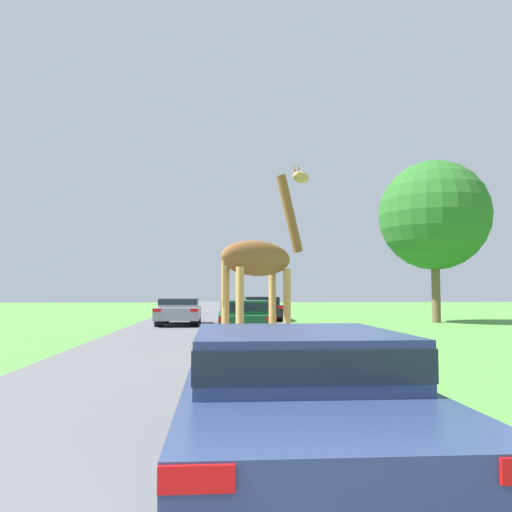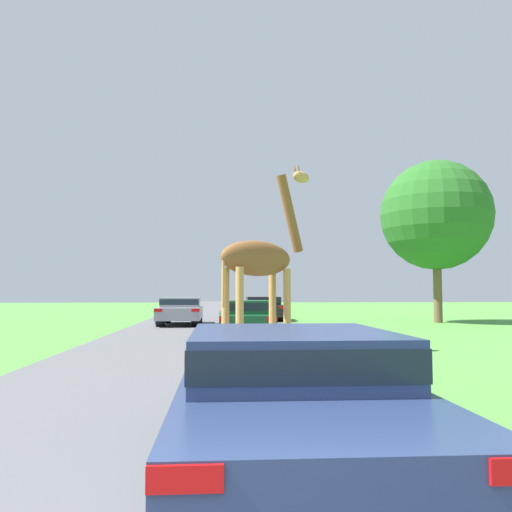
{
  "view_description": "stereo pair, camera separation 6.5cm",
  "coord_description": "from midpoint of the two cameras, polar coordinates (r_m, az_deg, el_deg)",
  "views": [
    {
      "loc": [
        0.31,
        -0.68,
        1.55
      ],
      "look_at": [
        1.27,
        12.27,
        2.41
      ],
      "focal_mm": 38.0,
      "sensor_mm": 36.0,
      "label": 1
    },
    {
      "loc": [
        0.38,
        -0.68,
        1.55
      ],
      "look_at": [
        1.27,
        12.27,
        2.41
      ],
      "focal_mm": 38.0,
      "sensor_mm": 36.0,
      "label": 2
    }
  ],
  "objects": [
    {
      "name": "road",
      "position": [
        30.72,
        -4.9,
        -6.68
      ],
      "size": [
        7.27,
        120.0,
        0.0
      ],
      "color": "#5B5B5E",
      "rests_on": "ground"
    },
    {
      "name": "car_far_ahead",
      "position": [
        30.12,
        0.5,
        -5.44
      ],
      "size": [
        2.0,
        4.75,
        1.28
      ],
      "color": "black",
      "rests_on": "ground"
    },
    {
      "name": "car_queue_left",
      "position": [
        18.18,
        -1.36,
        -6.55
      ],
      "size": [
        1.73,
        4.13,
        1.26
      ],
      "color": "#144C28",
      "rests_on": "ground"
    },
    {
      "name": "giraffe_near_road",
      "position": [
        13.08,
        0.35,
        -0.82
      ],
      "size": [
        2.56,
        2.09,
        4.86
      ],
      "rotation": [
        0.0,
        0.0,
        -0.92
      ],
      "color": "tan",
      "rests_on": "ground"
    },
    {
      "name": "car_queue_right",
      "position": [
        26.03,
        -8.16,
        -5.62
      ],
      "size": [
        1.97,
        4.69,
        1.29
      ],
      "color": "gray",
      "rests_on": "ground"
    },
    {
      "name": "tree_left_edge",
      "position": [
        29.28,
        18.2,
        4.06
      ],
      "size": [
        5.61,
        5.61,
        8.28
      ],
      "color": "brown",
      "rests_on": "ground"
    },
    {
      "name": "car_lead_maroon",
      "position": [
        5.04,
        3.73,
        -13.96
      ],
      "size": [
        1.95,
        4.81,
        1.2
      ],
      "color": "navy",
      "rests_on": "ground"
    }
  ]
}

